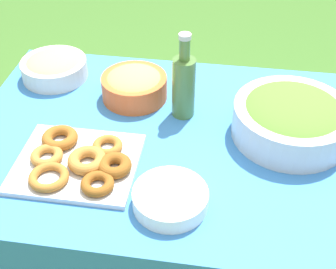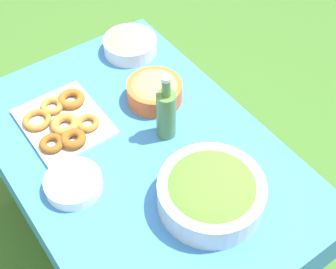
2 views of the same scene
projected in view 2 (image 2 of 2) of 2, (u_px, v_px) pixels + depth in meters
ground_plane at (147, 243)px, 2.29m from camera, size 14.00×14.00×0.00m
picnic_table at (141, 165)px, 1.81m from camera, size 1.35×0.91×0.73m
salad_bowl at (211, 192)px, 1.53m from camera, size 0.36×0.36×0.13m
pasta_bowl at (130, 44)px, 2.07m from camera, size 0.24×0.24×0.09m
donut_platter at (63, 121)px, 1.80m from camera, size 0.35×0.30×0.05m
plate_stack at (73, 183)px, 1.61m from camera, size 0.20×0.20×0.05m
olive_oil_bottle at (166, 113)px, 1.70m from camera, size 0.07×0.07×0.29m
fruit_bowl at (154, 90)px, 1.87m from camera, size 0.22×0.22×0.10m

